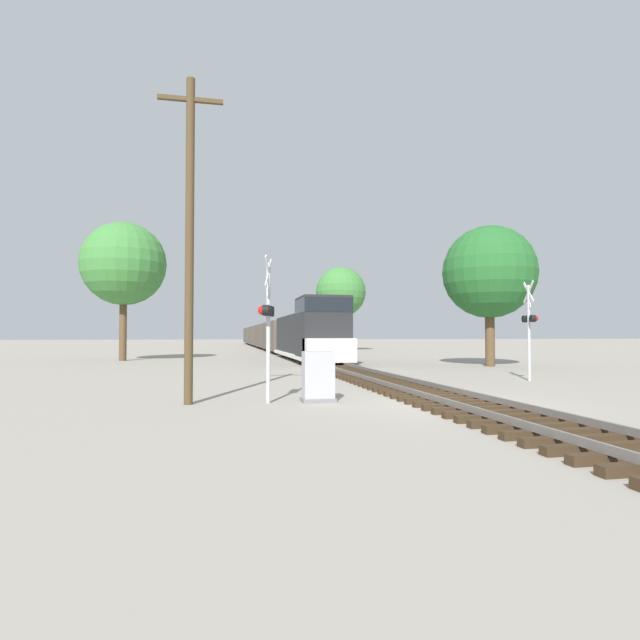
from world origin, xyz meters
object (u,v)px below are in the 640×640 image
object	(u,v)px
freight_train	(268,336)
relay_cabinet	(318,377)
utility_pole	(190,233)
crossing_signal_near	(267,316)
tree_mid_background	(124,264)
tree_deep_background	(341,292)
crossing_signal_far	(529,323)
tree_far_right	(489,272)

from	to	relation	value
freight_train	relay_cabinet	distance (m)	54.54
utility_pole	freight_train	bearing A→B (deg)	82.45
crossing_signal_near	relay_cabinet	distance (m)	2.27
tree_mid_background	tree_deep_background	bearing A→B (deg)	43.80
relay_cabinet	utility_pole	size ratio (longest dim) A/B	0.16
tree_deep_background	freight_train	bearing A→B (deg)	133.80
relay_cabinet	tree_mid_background	bearing A→B (deg)	111.55
utility_pole	tree_mid_background	world-z (taller)	tree_mid_background
tree_mid_background	tree_deep_background	size ratio (longest dim) A/B	1.00
tree_mid_background	crossing_signal_near	bearing A→B (deg)	-71.41
freight_train	crossing_signal_far	world-z (taller)	freight_train
relay_cabinet	freight_train	bearing A→B (deg)	86.25
tree_far_right	tree_mid_background	xyz separation A→B (m)	(-23.22, 11.35, 1.44)
crossing_signal_near	relay_cabinet	bearing A→B (deg)	105.30
tree_far_right	tree_mid_background	size ratio (longest dim) A/B	0.83
crossing_signal_near	tree_mid_background	world-z (taller)	tree_mid_background
utility_pole	crossing_signal_near	bearing A→B (deg)	-3.93
crossing_signal_far	freight_train	bearing A→B (deg)	16.32
crossing_signal_near	utility_pole	size ratio (longest dim) A/B	0.45
crossing_signal_far	tree_far_right	distance (m)	10.12
freight_train	tree_far_right	size ratio (longest dim) A/B	9.75
utility_pole	tree_deep_background	xyz separation A→B (m)	(15.43, 45.65, 2.47)
crossing_signal_near	tree_far_right	xyz separation A→B (m)	(14.81, 13.65, 3.29)
tree_deep_background	crossing_signal_far	bearing A→B (deg)	-92.55
crossing_signal_near	tree_mid_background	xyz separation A→B (m)	(-8.41, 25.01, 4.74)
tree_mid_background	tree_deep_background	distance (m)	30.05
freight_train	tree_mid_background	size ratio (longest dim) A/B	8.13
crossing_signal_near	tree_far_right	world-z (taller)	tree_far_right
relay_cabinet	tree_far_right	distance (m)	19.75
crossing_signal_far	relay_cabinet	size ratio (longest dim) A/B	2.90
crossing_signal_near	utility_pole	xyz separation A→B (m)	(-2.16, 0.15, 2.30)
freight_train	tree_far_right	xyz separation A→B (m)	(9.78, -40.74, 3.95)
relay_cabinet	tree_far_right	size ratio (longest dim) A/B	0.17
freight_train	crossing_signal_far	size ratio (longest dim) A/B	20.00
freight_train	relay_cabinet	bearing A→B (deg)	-93.75
relay_cabinet	utility_pole	bearing A→B (deg)	177.49
crossing_signal_far	tree_far_right	world-z (taller)	tree_far_right
crossing_signal_near	crossing_signal_far	size ratio (longest dim) A/B	0.99
crossing_signal_far	utility_pole	bearing A→B (deg)	117.48
relay_cabinet	tree_mid_background	xyz separation A→B (m)	(-9.88, 25.02, 6.48)
crossing_signal_near	tree_deep_background	distance (m)	47.92
freight_train	utility_pole	bearing A→B (deg)	-97.55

